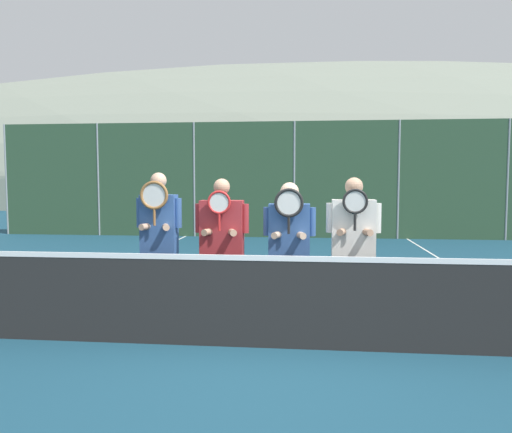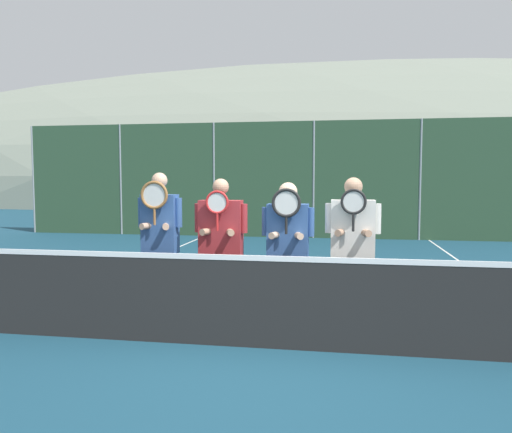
{
  "view_description": "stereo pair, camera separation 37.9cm",
  "coord_description": "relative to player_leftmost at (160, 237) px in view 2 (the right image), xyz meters",
  "views": [
    {
      "loc": [
        0.43,
        -5.17,
        1.8
      ],
      "look_at": [
        -0.2,
        0.79,
        1.34
      ],
      "focal_mm": 35.0,
      "sensor_mm": 36.0,
      "label": 1
    },
    {
      "loc": [
        0.8,
        -5.12,
        1.8
      ],
      "look_at": [
        -0.2,
        0.79,
        1.34
      ],
      "focal_mm": 35.0,
      "sensor_mm": 36.0,
      "label": 2
    }
  ],
  "objects": [
    {
      "name": "car_far_left",
      "position": [
        -4.76,
        11.76,
        -0.19
      ],
      "size": [
        4.3,
        1.99,
        1.75
      ],
      "color": "silver",
      "rests_on": "ground_plane"
    },
    {
      "name": "fence_back",
      "position": [
        1.34,
        9.47,
        0.68
      ],
      "size": [
        18.65,
        0.06,
        3.54
      ],
      "color": "gray",
      "rests_on": "ground_plane"
    },
    {
      "name": "player_leftmost",
      "position": [
        0.0,
        0.0,
        0.0
      ],
      "size": [
        0.55,
        0.34,
        1.87
      ],
      "color": "black",
      "rests_on": "ground_plane"
    },
    {
      "name": "player_center_right",
      "position": [
        1.55,
        -0.05,
        -0.04
      ],
      "size": [
        0.6,
        0.34,
        1.76
      ],
      "color": "#56565B",
      "rests_on": "ground_plane"
    },
    {
      "name": "car_center",
      "position": [
        5.6,
        11.88,
        -0.14
      ],
      "size": [
        4.16,
        1.97,
        1.88
      ],
      "color": "#285638",
      "rests_on": "ground_plane"
    },
    {
      "name": "clubhouse_building",
      "position": [
        0.86,
        17.34,
        0.67
      ],
      "size": [
        19.59,
        5.5,
        3.48
      ],
      "color": "#9EA3A8",
      "rests_on": "ground_plane"
    },
    {
      "name": "tennis_net",
      "position": [
        1.34,
        -0.58,
        -0.58
      ],
      "size": [
        9.12,
        0.09,
        1.09
      ],
      "color": "gray",
      "rests_on": "ground_plane"
    },
    {
      "name": "hill_distant",
      "position": [
        1.34,
        59.32,
        -1.09
      ],
      "size": [
        143.88,
        79.93,
        27.98
      ],
      "color": "gray",
      "rests_on": "ground_plane"
    },
    {
      "name": "ground_plane",
      "position": [
        1.34,
        -0.58,
        -1.09
      ],
      "size": [
        120.0,
        120.0,
        0.0
      ],
      "primitive_type": "plane",
      "color": "navy"
    },
    {
      "name": "player_rightmost",
      "position": [
        2.29,
        0.02,
        -0.02
      ],
      "size": [
        0.62,
        0.34,
        1.81
      ],
      "color": "white",
      "rests_on": "ground_plane"
    },
    {
      "name": "car_left_of_center",
      "position": [
        0.46,
        11.47,
        -0.14
      ],
      "size": [
        4.61,
        1.91,
        1.88
      ],
      "color": "slate",
      "rests_on": "ground_plane"
    },
    {
      "name": "court_line_left_sideline",
      "position": [
        -2.05,
        2.42,
        -1.09
      ],
      "size": [
        0.05,
        16.0,
        0.01
      ],
      "primitive_type": "cube",
      "color": "white",
      "rests_on": "ground_plane"
    },
    {
      "name": "player_center_left",
      "position": [
        0.77,
        -0.07,
        -0.03
      ],
      "size": [
        0.63,
        0.34,
        1.8
      ],
      "color": "#232838",
      "rests_on": "ground_plane"
    },
    {
      "name": "court_line_right_sideline",
      "position": [
        4.72,
        2.42,
        -1.09
      ],
      "size": [
        0.05,
        16.0,
        0.01
      ],
      "primitive_type": "cube",
      "color": "white",
      "rests_on": "ground_plane"
    }
  ]
}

